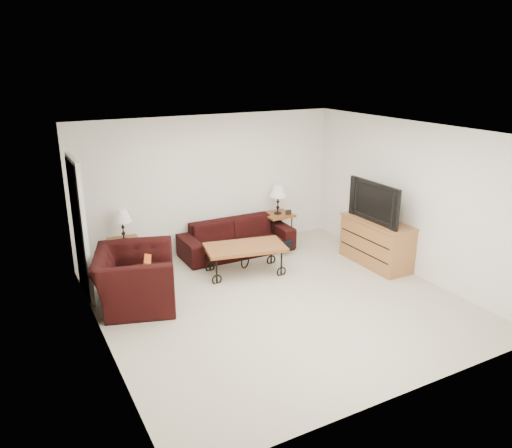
{
  "coord_description": "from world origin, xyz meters",
  "views": [
    {
      "loc": [
        -3.41,
        -5.7,
        3.39
      ],
      "look_at": [
        0.0,
        0.7,
        1.0
      ],
      "focal_mm": 34.74,
      "sensor_mm": 36.0,
      "label": 1
    }
  ],
  "objects": [
    {
      "name": "wall_front",
      "position": [
        0.0,
        -2.5,
        1.25
      ],
      "size": [
        5.0,
        0.02,
        2.5
      ],
      "primitive_type": "cube",
      "color": "white",
      "rests_on": "ground"
    },
    {
      "name": "side_table_right",
      "position": [
        1.28,
        2.2,
        0.29
      ],
      "size": [
        0.54,
        0.54,
        0.58
      ],
      "primitive_type": "cube",
      "rotation": [
        0.0,
        0.0,
        0.03
      ],
      "color": "brown",
      "rests_on": "ground"
    },
    {
      "name": "coffee_table",
      "position": [
        0.03,
        1.14,
        0.24
      ],
      "size": [
        1.42,
        0.95,
        0.49
      ],
      "primitive_type": "cube",
      "rotation": [
        0.0,
        0.0,
        -0.2
      ],
      "color": "brown",
      "rests_on": "ground"
    },
    {
      "name": "wall_back",
      "position": [
        0.0,
        2.5,
        1.25
      ],
      "size": [
        5.0,
        0.02,
        2.5
      ],
      "primitive_type": "cube",
      "color": "white",
      "rests_on": "ground"
    },
    {
      "name": "wall_left",
      "position": [
        -2.5,
        0.0,
        1.25
      ],
      "size": [
        0.02,
        5.0,
        2.5
      ],
      "primitive_type": "cube",
      "color": "white",
      "rests_on": "ground"
    },
    {
      "name": "ceiling",
      "position": [
        0.0,
        0.0,
        2.5
      ],
      "size": [
        5.0,
        5.0,
        0.0
      ],
      "primitive_type": "plane",
      "color": "white",
      "rests_on": "wall_back"
    },
    {
      "name": "lamp_left",
      "position": [
        -1.7,
        2.2,
        0.82
      ],
      "size": [
        0.33,
        0.33,
        0.54
      ],
      "primitive_type": null,
      "rotation": [
        0.0,
        0.0,
        -0.07
      ],
      "color": "black",
      "rests_on": "side_table_left"
    },
    {
      "name": "television",
      "position": [
        2.21,
        0.43,
        1.14
      ],
      "size": [
        0.16,
        1.19,
        0.69
      ],
      "primitive_type": "imported",
      "rotation": [
        0.0,
        0.0,
        -1.57
      ],
      "color": "black",
      "rests_on": "tv_stand"
    },
    {
      "name": "side_table_left",
      "position": [
        -1.7,
        2.2,
        0.27
      ],
      "size": [
        0.53,
        0.53,
        0.54
      ],
      "primitive_type": "cube",
      "rotation": [
        0.0,
        0.0,
        -0.07
      ],
      "color": "brown",
      "rests_on": "ground"
    },
    {
      "name": "throw_pillow",
      "position": [
        -1.72,
        0.84,
        0.52
      ],
      "size": [
        0.2,
        0.38,
        0.37
      ],
      "primitive_type": "cube",
      "rotation": [
        0.0,
        0.0,
        1.27
      ],
      "color": "#C75519",
      "rests_on": "armchair"
    },
    {
      "name": "backpack",
      "position": [
        1.05,
        1.62,
        0.24
      ],
      "size": [
        0.38,
        0.3,
        0.48
      ],
      "primitive_type": "ellipsoid",
      "rotation": [
        0.0,
        0.0,
        -0.03
      ],
      "color": "black",
      "rests_on": "ground"
    },
    {
      "name": "lamp_right",
      "position": [
        1.28,
        2.2,
        0.86
      ],
      "size": [
        0.34,
        0.34,
        0.58
      ],
      "primitive_type": null,
      "rotation": [
        0.0,
        0.0,
        0.03
      ],
      "color": "black",
      "rests_on": "side_table_right"
    },
    {
      "name": "tv_stand",
      "position": [
        2.23,
        0.43,
        0.4
      ],
      "size": [
        0.55,
        1.33,
        0.8
      ],
      "primitive_type": "cube",
      "color": "#A16B3C",
      "rests_on": "ground"
    },
    {
      "name": "photo_frame_right",
      "position": [
        1.43,
        2.05,
        0.62
      ],
      "size": [
        0.12,
        0.04,
        0.1
      ],
      "primitive_type": "cube",
      "rotation": [
        0.0,
        0.0,
        -0.18
      ],
      "color": "black",
      "rests_on": "side_table_right"
    },
    {
      "name": "wall_right",
      "position": [
        2.5,
        0.0,
        1.25
      ],
      "size": [
        0.02,
        5.0,
        2.5
      ],
      "primitive_type": "cube",
      "color": "white",
      "rests_on": "ground"
    },
    {
      "name": "armchair",
      "position": [
        -1.88,
        0.89,
        0.41
      ],
      "size": [
        1.42,
        1.53,
        0.82
      ],
      "primitive_type": "imported",
      "rotation": [
        0.0,
        0.0,
        1.27
      ],
      "color": "black",
      "rests_on": "ground"
    },
    {
      "name": "photo_frame_left",
      "position": [
        -1.85,
        2.05,
        0.59
      ],
      "size": [
        0.11,
        0.03,
        0.09
      ],
      "primitive_type": "cube",
      "rotation": [
        0.0,
        0.0,
        0.11
      ],
      "color": "black",
      "rests_on": "side_table_left"
    },
    {
      "name": "ground",
      "position": [
        0.0,
        0.0,
        0.0
      ],
      "size": [
        5.0,
        5.0,
        0.0
      ],
      "primitive_type": "plane",
      "color": "beige",
      "rests_on": "ground"
    },
    {
      "name": "doorway",
      "position": [
        -2.47,
        1.65,
        1.02
      ],
      "size": [
        0.08,
        0.94,
        2.04
      ],
      "primitive_type": "cube",
      "color": "black",
      "rests_on": "ground"
    },
    {
      "name": "sofa",
      "position": [
        0.31,
        2.02,
        0.3
      ],
      "size": [
        2.09,
        0.82,
        0.61
      ],
      "primitive_type": "imported",
      "color": "black",
      "rests_on": "ground"
    }
  ]
}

